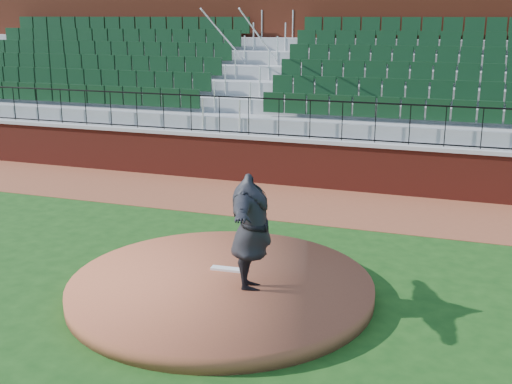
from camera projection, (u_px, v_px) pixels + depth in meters
ground at (226, 289)px, 10.79m from camera, size 90.00×90.00×0.00m
warning_track at (309, 203)px, 15.70m from camera, size 34.00×3.20×0.01m
field_wall at (325, 166)px, 17.00m from camera, size 34.00×0.35×1.20m
wall_cap at (325, 141)px, 16.83m from camera, size 34.00×0.45×0.10m
wall_railing at (326, 120)px, 16.69m from camera, size 34.00×0.05×1.00m
seating_stands at (348, 90)px, 19.03m from camera, size 34.00×5.10×4.60m
concourse_wall at (365, 67)px, 21.47m from camera, size 34.00×0.50×5.50m
pitchers_mound at (221, 287)px, 10.55m from camera, size 4.97×4.97×0.25m
pitching_rubber at (228, 269)px, 10.93m from camera, size 0.60×0.18×0.04m
pitcher at (251, 232)px, 9.99m from camera, size 1.27×2.38×1.87m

